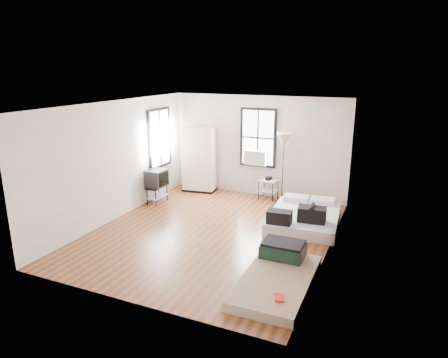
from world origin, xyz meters
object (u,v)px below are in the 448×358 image
at_px(mattress_main, 304,217).
at_px(floor_lamp, 284,143).
at_px(wardrobe, 199,160).
at_px(tv_stand, 157,179).
at_px(side_table, 268,184).
at_px(mattress_bare, 278,273).

bearing_deg(mattress_main, floor_lamp, 119.28).
height_order(wardrobe, floor_lamp, same).
bearing_deg(tv_stand, wardrobe, 71.33).
xyz_separation_m(wardrobe, side_table, (2.10, 0.07, -0.51)).
bearing_deg(mattress_bare, wardrobe, 131.22).
xyz_separation_m(side_table, floor_lamp, (0.41, -0.09, 1.19)).
height_order(mattress_main, tv_stand, tv_stand).
bearing_deg(floor_lamp, side_table, 167.93).
distance_m(wardrobe, tv_stand, 1.57).
relative_size(mattress_main, floor_lamp, 1.16).
bearing_deg(mattress_bare, mattress_main, 93.44).
distance_m(side_table, tv_stand, 3.04).
bearing_deg(floor_lamp, tv_stand, -154.83).
bearing_deg(mattress_main, tv_stand, 176.17).
distance_m(wardrobe, side_table, 2.16).
distance_m(mattress_bare, floor_lamp, 4.46).
relative_size(mattress_main, side_table, 3.41).
bearing_deg(tv_stand, mattress_main, 2.59).
relative_size(side_table, tv_stand, 0.70).
height_order(wardrobe, tv_stand, wardrobe).
relative_size(wardrobe, side_table, 2.93).
height_order(floor_lamp, tv_stand, floor_lamp).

